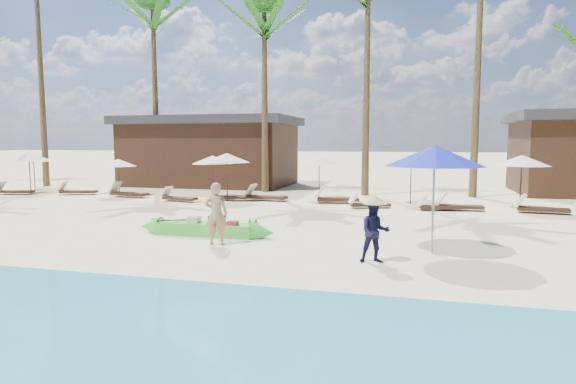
# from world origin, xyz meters

# --- Properties ---
(ground) EXTENTS (240.00, 240.00, 0.00)m
(ground) POSITION_xyz_m (0.00, 0.00, 0.00)
(ground) COLOR beige
(ground) RESTS_ON ground
(wet_sand_strip) EXTENTS (240.00, 4.50, 0.01)m
(wet_sand_strip) POSITION_xyz_m (0.00, -5.00, 0.00)
(wet_sand_strip) COLOR tan
(wet_sand_strip) RESTS_ON ground
(green_canoe) EXTENTS (4.79, 0.67, 0.61)m
(green_canoe) POSITION_xyz_m (-1.34, 1.91, 0.21)
(green_canoe) COLOR green
(green_canoe) RESTS_ON ground
(tourist) EXTENTS (0.66, 0.48, 1.68)m
(tourist) POSITION_xyz_m (-0.50, 0.79, 0.84)
(tourist) COLOR tan
(tourist) RESTS_ON ground
(vendor_green) EXTENTS (0.80, 0.69, 1.42)m
(vendor_green) POSITION_xyz_m (3.75, -0.07, 0.71)
(vendor_green) COLOR black
(vendor_green) RESTS_ON ground
(blue_umbrella) EXTENTS (2.48, 2.48, 2.67)m
(blue_umbrella) POSITION_xyz_m (5.06, 1.30, 2.42)
(blue_umbrella) COLOR #99999E
(blue_umbrella) RESTS_ON ground
(resort_parasol_1) EXTENTS (1.99, 1.99, 2.05)m
(resort_parasol_1) POSITION_xyz_m (-16.34, 11.75, 1.84)
(resort_parasol_1) COLOR #372116
(resort_parasol_1) RESTS_ON ground
(resort_parasol_2) EXTENTS (2.13, 2.13, 2.19)m
(resort_parasol_2) POSITION_xyz_m (-15.19, 10.19, 1.98)
(resort_parasol_2) COLOR #372116
(resort_parasol_2) RESTS_ON ground
(lounger_2_left) EXTENTS (1.94, 1.00, 0.63)m
(lounger_2_left) POSITION_xyz_m (-15.70, 9.53, 0.21)
(lounger_2_left) COLOR #372116
(lounger_2_left) RESTS_ON ground
(resort_parasol_3) EXTENTS (1.82, 1.82, 1.88)m
(resort_parasol_3) POSITION_xyz_m (-9.95, 10.41, 1.69)
(resort_parasol_3) COLOR #372116
(resort_parasol_3) RESTS_ON ground
(lounger_3_left) EXTENTS (1.99, 1.12, 0.65)m
(lounger_3_left) POSITION_xyz_m (-12.46, 10.31, 0.22)
(lounger_3_left) COLOR #372116
(lounger_3_left) RESTS_ON ground
(lounger_3_right) EXTENTS (2.04, 0.76, 0.68)m
(lounger_3_right) POSITION_xyz_m (-9.25, 10.02, 0.23)
(lounger_3_right) COLOR #372116
(lounger_3_right) RESTS_ON ground
(resort_parasol_4) EXTENTS (2.02, 2.02, 2.08)m
(resort_parasol_4) POSITION_xyz_m (-5.00, 10.90, 1.87)
(resort_parasol_4) COLOR #372116
(resort_parasol_4) RESTS_ON ground
(lounger_4_left) EXTENTS (1.82, 0.82, 0.60)m
(lounger_4_left) POSITION_xyz_m (-6.00, 9.12, 0.20)
(lounger_4_left) COLOR #372116
(lounger_4_left) RESTS_ON ground
(lounger_4_right) EXTENTS (1.69, 0.92, 0.55)m
(lounger_4_right) POSITION_xyz_m (-3.86, 10.07, 0.18)
(lounger_4_right) COLOR #372116
(lounger_4_right) RESTS_ON ground
(resort_parasol_5) EXTENTS (2.16, 2.16, 2.23)m
(resort_parasol_5) POSITION_xyz_m (-3.86, 9.93, 2.01)
(resort_parasol_5) COLOR #372116
(resort_parasol_5) RESTS_ON ground
(lounger_5_left) EXTENTS (2.04, 0.81, 0.67)m
(lounger_5_left) POSITION_xyz_m (-2.20, 10.42, 0.23)
(lounger_5_left) COLOR #372116
(lounger_5_left) RESTS_ON ground
(resort_parasol_6) EXTENTS (2.02, 2.02, 2.08)m
(resort_parasol_6) POSITION_xyz_m (0.14, 11.86, 1.88)
(resort_parasol_6) COLOR #372116
(resort_parasol_6) RESTS_ON ground
(lounger_6_left) EXTENTS (2.05, 1.01, 0.67)m
(lounger_6_left) POSITION_xyz_m (1.16, 10.32, 0.22)
(lounger_6_left) COLOR #372116
(lounger_6_left) RESTS_ON ground
(lounger_6_right) EXTENTS (1.79, 1.07, 0.58)m
(lounger_6_right) POSITION_xyz_m (2.74, 9.07, 0.19)
(lounger_6_right) COLOR #372116
(lounger_6_right) RESTS_ON ground
(resort_parasol_7) EXTENTS (1.98, 1.98, 2.04)m
(resort_parasol_7) POSITION_xyz_m (4.46, 10.84, 1.84)
(resort_parasol_7) COLOR #372116
(resort_parasol_7) RESTS_ON ground
(lounger_7_left) EXTENTS (1.69, 0.77, 0.55)m
(lounger_7_left) POSITION_xyz_m (5.51, 9.04, 0.19)
(lounger_7_left) COLOR #372116
(lounger_7_left) RESTS_ON ground
(lounger_7_right) EXTENTS (1.86, 0.65, 0.63)m
(lounger_7_right) POSITION_xyz_m (6.30, 9.27, 0.21)
(lounger_7_right) COLOR #372116
(lounger_7_right) RESTS_ON ground
(resort_parasol_8) EXTENTS (2.16, 2.16, 2.22)m
(resort_parasol_8) POSITION_xyz_m (8.79, 10.13, 2.00)
(resort_parasol_8) COLOR #372116
(resort_parasol_8) RESTS_ON ground
(lounger_8_left) EXTENTS (1.97, 0.82, 0.65)m
(lounger_8_left) POSITION_xyz_m (9.31, 9.27, 0.22)
(lounger_8_left) COLOR #372116
(lounger_8_left) RESTS_ON ground
(palm_1) EXTENTS (2.08, 2.08, 13.60)m
(palm_1) POSITION_xyz_m (-17.59, 14.06, 10.82)
(palm_1) COLOR brown
(palm_1) RESTS_ON ground
(palm_2) EXTENTS (2.08, 2.08, 11.33)m
(palm_2) POSITION_xyz_m (-10.45, 15.08, 9.18)
(palm_2) COLOR brown
(palm_2) RESTS_ON ground
(palm_3) EXTENTS (2.08, 2.08, 10.52)m
(palm_3) POSITION_xyz_m (-3.36, 14.27, 8.58)
(palm_3) COLOR brown
(palm_3) RESTS_ON ground
(palm_4) EXTENTS (2.08, 2.08, 11.70)m
(palm_4) POSITION_xyz_m (2.15, 14.01, 9.45)
(palm_4) COLOR brown
(palm_4) RESTS_ON ground
(pavilion_west) EXTENTS (10.80, 6.60, 4.30)m
(pavilion_west) POSITION_xyz_m (-8.00, 17.50, 2.19)
(pavilion_west) COLOR #372116
(pavilion_west) RESTS_ON ground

